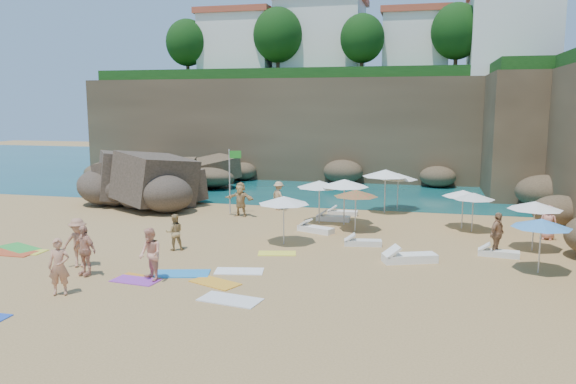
% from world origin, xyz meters
% --- Properties ---
extents(ground, '(120.00, 120.00, 0.00)m').
position_xyz_m(ground, '(0.00, 0.00, 0.00)').
color(ground, tan).
rests_on(ground, ground).
extents(seawater, '(120.00, 120.00, 0.00)m').
position_xyz_m(seawater, '(0.00, 30.00, 0.00)').
color(seawater, '#0C4751').
rests_on(seawater, ground).
extents(cliff_back, '(44.00, 8.00, 8.00)m').
position_xyz_m(cliff_back, '(2.00, 25.00, 4.00)').
color(cliff_back, brown).
rests_on(cliff_back, ground).
extents(cliff_corner, '(10.00, 12.00, 8.00)m').
position_xyz_m(cliff_corner, '(17.00, 20.00, 4.00)').
color(cliff_corner, brown).
rests_on(cliff_corner, ground).
extents(rock_promontory, '(12.00, 7.00, 2.00)m').
position_xyz_m(rock_promontory, '(-11.00, 16.00, 0.00)').
color(rock_promontory, brown).
rests_on(rock_promontory, ground).
extents(clifftop_buildings, '(28.48, 9.48, 7.00)m').
position_xyz_m(clifftop_buildings, '(2.96, 25.79, 11.24)').
color(clifftop_buildings, white).
rests_on(clifftop_buildings, cliff_back).
extents(clifftop_trees, '(35.60, 23.82, 4.40)m').
position_xyz_m(clifftop_trees, '(4.78, 19.52, 11.26)').
color(clifftop_trees, '#11380F').
rests_on(clifftop_trees, ground).
extents(marina_masts, '(3.10, 0.10, 6.00)m').
position_xyz_m(marina_masts, '(-16.50, 30.00, 3.00)').
color(marina_masts, white).
rests_on(marina_masts, ground).
extents(rock_outcrop, '(10.41, 8.91, 3.55)m').
position_xyz_m(rock_outcrop, '(-7.91, 9.37, 0.00)').
color(rock_outcrop, brown).
rests_on(rock_outcrop, ground).
extents(flag_pole, '(0.68, 0.28, 3.58)m').
position_xyz_m(flag_pole, '(-2.20, 7.14, 2.28)').
color(flag_pole, silver).
rests_on(flag_pole, ground).
extents(parasol_0, '(2.22, 2.22, 2.10)m').
position_xyz_m(parasol_0, '(6.61, 10.58, 1.93)').
color(parasol_0, silver).
rests_on(parasol_0, ground).
extents(parasol_1, '(2.56, 2.56, 2.42)m').
position_xyz_m(parasol_1, '(5.96, 9.50, 2.22)').
color(parasol_1, silver).
rests_on(parasol_1, ground).
extents(parasol_2, '(2.43, 2.43, 2.30)m').
position_xyz_m(parasol_2, '(4.20, 5.81, 2.11)').
color(parasol_2, silver).
rests_on(parasol_2, ground).
extents(parasol_3, '(1.97, 1.97, 1.87)m').
position_xyz_m(parasol_3, '(10.33, 5.70, 1.71)').
color(parasol_3, silver).
rests_on(parasol_3, ground).
extents(parasol_5, '(2.29, 2.29, 2.17)m').
position_xyz_m(parasol_5, '(2.91, 5.94, 1.99)').
color(parasol_5, silver).
rests_on(parasol_5, ground).
extents(parasol_6, '(2.11, 2.11, 2.00)m').
position_xyz_m(parasol_6, '(4.93, 4.48, 1.83)').
color(parasol_6, silver).
rests_on(parasol_6, ground).
extents(parasol_7, '(1.99, 1.99, 1.88)m').
position_xyz_m(parasol_7, '(9.91, 6.30, 1.73)').
color(parasol_7, silver).
rests_on(parasol_7, ground).
extents(parasol_8, '(2.18, 2.18, 2.06)m').
position_xyz_m(parasol_8, '(12.49, 2.62, 1.89)').
color(parasol_8, silver).
rests_on(parasol_8, ground).
extents(parasol_9, '(2.21, 2.21, 2.09)m').
position_xyz_m(parasol_9, '(2.24, 1.25, 1.92)').
color(parasol_9, silver).
rests_on(parasol_9, ground).
extents(parasol_10, '(2.09, 2.09, 1.97)m').
position_xyz_m(parasol_10, '(12.15, -0.66, 1.81)').
color(parasol_10, silver).
rests_on(parasol_10, ground).
extents(lounger_0, '(1.72, 0.58, 0.27)m').
position_xyz_m(lounger_0, '(3.53, 6.59, 0.13)').
color(lounger_0, white).
rests_on(lounger_0, ground).
extents(lounger_1, '(1.85, 1.21, 0.27)m').
position_xyz_m(lounger_1, '(3.16, 3.77, 0.14)').
color(lounger_1, white).
rests_on(lounger_1, ground).
extents(lounger_2, '(1.64, 0.58, 0.25)m').
position_xyz_m(lounger_2, '(3.79, 8.18, 0.13)').
color(lounger_2, white).
rests_on(lounger_2, ground).
extents(lounger_3, '(1.64, 0.76, 0.25)m').
position_xyz_m(lounger_3, '(5.60, 1.77, 0.12)').
color(lounger_3, silver).
rests_on(lounger_3, ground).
extents(lounger_4, '(1.61, 0.69, 0.24)m').
position_xyz_m(lounger_4, '(11.03, 1.31, 0.12)').
color(lounger_4, white).
rests_on(lounger_4, ground).
extents(lounger_5, '(2.15, 1.38, 0.32)m').
position_xyz_m(lounger_5, '(7.62, -0.38, 0.16)').
color(lounger_5, white).
rests_on(lounger_5, ground).
extents(towel_2, '(1.59, 1.04, 0.03)m').
position_xyz_m(towel_2, '(-1.49, -4.70, 0.01)').
color(towel_2, orange).
rests_on(towel_2, ground).
extents(towel_4, '(1.71, 0.87, 0.03)m').
position_xyz_m(towel_4, '(-7.77, -2.56, 0.02)').
color(towel_4, yellow).
rests_on(towel_4, ground).
extents(towel_5, '(2.03, 1.25, 0.03)m').
position_xyz_m(towel_5, '(2.38, -6.02, 0.02)').
color(towel_5, white).
rests_on(towel_5, ground).
extents(towel_6, '(1.69, 0.98, 0.03)m').
position_xyz_m(towel_6, '(-1.42, -4.97, 0.01)').
color(towel_6, purple).
rests_on(towel_6, ground).
extents(towel_7, '(1.94, 0.98, 0.03)m').
position_xyz_m(towel_7, '(-8.13, -2.90, 0.02)').
color(towel_7, '#C34722').
rests_on(towel_7, ground).
extents(towel_8, '(2.10, 1.42, 0.03)m').
position_xyz_m(towel_8, '(-0.19, -3.88, 0.02)').
color(towel_8, '#2787D1').
rests_on(towel_8, ground).
extents(towel_10, '(1.90, 1.45, 0.03)m').
position_xyz_m(towel_10, '(1.32, -4.56, 0.02)').
color(towel_10, orange).
rests_on(towel_10, ground).
extents(towel_11, '(2.16, 1.63, 0.03)m').
position_xyz_m(towel_11, '(-8.39, -2.15, 0.02)').
color(towel_11, green).
rests_on(towel_11, ground).
extents(towel_12, '(1.65, 1.08, 0.03)m').
position_xyz_m(towel_12, '(2.38, -0.39, 0.01)').
color(towel_12, '#FBF842').
rests_on(towel_12, ground).
extents(towel_13, '(1.87, 1.19, 0.03)m').
position_xyz_m(towel_13, '(1.68, -3.11, 0.02)').
color(towel_13, white).
rests_on(towel_13, ground).
extents(person_stand_1, '(0.92, 0.85, 1.52)m').
position_xyz_m(person_stand_1, '(-1.88, -0.83, 0.76)').
color(person_stand_1, tan).
rests_on(person_stand_1, ground).
extents(person_stand_2, '(1.09, 1.02, 1.64)m').
position_xyz_m(person_stand_2, '(0.02, 8.87, 0.82)').
color(person_stand_2, tan).
rests_on(person_stand_2, ground).
extents(person_stand_3, '(0.91, 1.10, 1.76)m').
position_xyz_m(person_stand_3, '(10.94, 1.35, 0.88)').
color(person_stand_3, '#A37551').
rests_on(person_stand_3, ground).
extents(person_stand_4, '(0.85, 0.64, 1.55)m').
position_xyz_m(person_stand_4, '(13.49, 4.85, 0.78)').
color(person_stand_4, tan).
rests_on(person_stand_4, ground).
extents(person_stand_5, '(1.78, 0.79, 1.85)m').
position_xyz_m(person_stand_5, '(-1.53, 6.62, 0.93)').
color(person_stand_5, tan).
rests_on(person_stand_5, ground).
extents(person_lie_0, '(1.79, 2.12, 0.48)m').
position_xyz_m(person_lie_0, '(-4.26, -3.97, 0.24)').
color(person_lie_0, '#AE7557').
rests_on(person_lie_0, ground).
extents(person_lie_1, '(1.47, 1.98, 0.43)m').
position_xyz_m(person_lie_1, '(-3.43, -4.84, 0.22)').
color(person_lie_1, tan).
rests_on(person_lie_1, ground).
extents(person_lie_4, '(1.28, 1.91, 0.43)m').
position_xyz_m(person_lie_4, '(-2.99, -6.85, 0.21)').
color(person_lie_4, tan).
rests_on(person_lie_4, ground).
extents(person_lie_5, '(1.80, 1.95, 0.68)m').
position_xyz_m(person_lie_5, '(-0.89, -4.86, 0.34)').
color(person_lie_5, '#E8A184').
rests_on(person_lie_5, ground).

